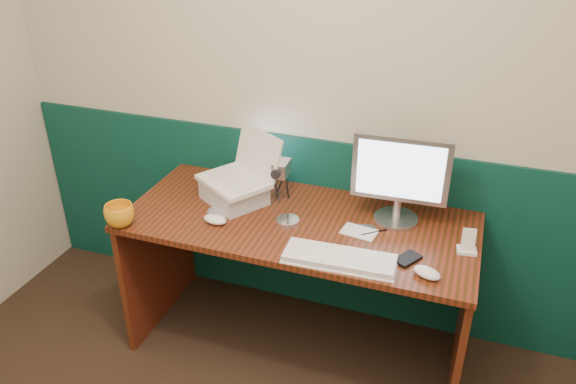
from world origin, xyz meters
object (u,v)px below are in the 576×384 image
at_px(desk, 298,285).
at_px(laptop, 232,158).
at_px(keyboard, 339,259).
at_px(mug, 120,215).
at_px(monitor, 400,179).
at_px(camcorder, 281,181).

bearing_deg(desk, laptop, 169.83).
xyz_separation_m(keyboard, mug, (-1.00, -0.05, 0.04)).
relative_size(monitor, camcorder, 2.11).
height_order(laptop, monitor, monitor).
xyz_separation_m(monitor, keyboard, (-0.16, -0.40, -0.20)).
distance_m(desk, keyboard, 0.53).
bearing_deg(camcorder, mug, -144.29).
relative_size(desk, monitor, 3.81).
distance_m(laptop, monitor, 0.77).
height_order(monitor, mug, monitor).
distance_m(desk, mug, 0.91).
xyz_separation_m(laptop, camcorder, (0.21, 0.09, -0.13)).
bearing_deg(mug, laptop, 43.75).
distance_m(mug, camcorder, 0.76).
bearing_deg(mug, camcorder, 37.93).
height_order(monitor, camcorder, monitor).
xyz_separation_m(laptop, mug, (-0.39, -0.37, -0.18)).
xyz_separation_m(desk, mug, (-0.74, -0.31, 0.43)).
relative_size(laptop, monitor, 0.75).
bearing_deg(monitor, keyboard, -114.37).
bearing_deg(keyboard, desk, 132.43).
relative_size(monitor, keyboard, 0.93).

